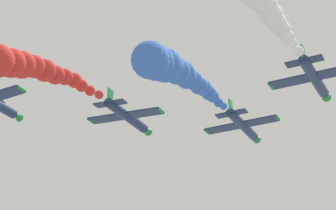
# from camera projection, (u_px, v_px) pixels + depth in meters

# --- Properties ---
(airplane_lead) EXTENTS (9.57, 10.35, 2.33)m
(airplane_lead) POSITION_uv_depth(u_px,v_px,m) (243.00, 125.00, 85.50)
(airplane_lead) COLOR navy
(smoke_trail_lead) EXTENTS (3.60, 23.29, 6.32)m
(smoke_trail_lead) POSITION_uv_depth(u_px,v_px,m) (171.00, 70.00, 65.24)
(smoke_trail_lead) COLOR blue
(airplane_left_inner) EXTENTS (9.57, 10.35, 2.33)m
(airplane_left_inner) POSITION_uv_depth(u_px,v_px,m) (128.00, 116.00, 80.69)
(airplane_left_inner) COLOR navy
(smoke_trail_left_inner) EXTENTS (3.01, 18.16, 5.14)m
(smoke_trail_left_inner) POSITION_uv_depth(u_px,v_px,m) (28.00, 67.00, 64.28)
(smoke_trail_left_inner) COLOR red
(airplane_right_inner) EXTENTS (9.57, 10.35, 2.33)m
(airplane_right_inner) POSITION_uv_depth(u_px,v_px,m) (315.00, 78.00, 72.35)
(airplane_right_inner) COLOR navy
(smoke_trail_right_inner) EXTENTS (2.64, 15.26, 2.86)m
(smoke_trail_right_inner) POSITION_uv_depth(u_px,v_px,m) (266.00, 7.00, 58.16)
(smoke_trail_right_inner) COLOR white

